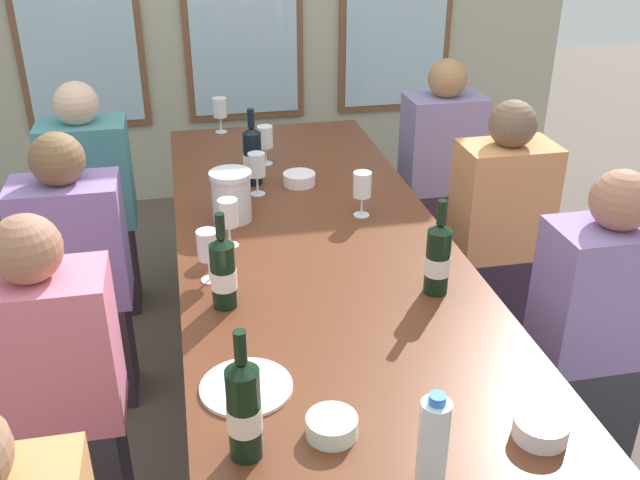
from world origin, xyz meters
The scene contains 24 objects.
ground_plane centered at (0.00, 0.00, 0.00)m, with size 12.00×12.00×0.00m, color brown.
dining_table centered at (0.00, 0.00, 0.68)m, with size 0.95×2.82×0.74m.
white_plate_0 centered at (-0.33, -0.67, 0.74)m, with size 0.23×0.23×0.01m, color white.
metal_pitcher centered at (-0.27, 0.32, 0.84)m, with size 0.16×0.16×0.19m.
wine_bottle_0 centered at (-0.15, 0.65, 0.86)m, with size 0.08×0.08×0.32m.
wine_bottle_1 centered at (0.30, -0.32, 0.86)m, with size 0.08×0.08×0.31m.
wine_bottle_2 centered at (-0.34, -0.27, 0.85)m, with size 0.08×0.08×0.30m.
wine_bottle_3 centered at (-0.35, -0.90, 0.87)m, with size 0.08×0.08×0.33m.
tasting_bowl_0 centered at (0.31, -0.98, 0.76)m, with size 0.13×0.13×0.05m, color white.
tasting_bowl_1 centered at (0.04, 0.61, 0.76)m, with size 0.13×0.13×0.05m, color white.
tasting_bowl_2 centered at (-0.15, -0.88, 0.76)m, with size 0.12×0.12×0.05m, color white.
water_bottle centered at (0.02, -1.07, 0.85)m, with size 0.06×0.06×0.24m.
wine_glass_0 centered at (-0.14, 0.54, 0.86)m, with size 0.07×0.07×0.17m.
wine_glass_1 centered at (-0.07, 0.87, 0.86)m, with size 0.07×0.07×0.17m.
wine_glass_2 centered at (0.21, 0.26, 0.86)m, with size 0.07×0.07×0.17m.
wine_glass_3 centered at (-0.29, 0.11, 0.86)m, with size 0.07×0.07×0.17m.
wine_glass_4 centered at (-0.38, -0.12, 0.86)m, with size 0.07×0.07×0.17m.
wine_glass_5 centered at (-0.23, 1.35, 0.86)m, with size 0.07×0.07×0.17m.
seated_person_0 centered at (-0.85, 0.34, 0.53)m, with size 0.38×0.24×1.11m.
seated_person_1 centered at (0.85, 0.39, 0.53)m, with size 0.38×0.24×1.11m.
seated_person_4 centered at (-0.85, -0.34, 0.53)m, with size 0.38×0.24×1.11m.
seated_person_5 centered at (0.85, -0.36, 0.53)m, with size 0.38×0.24×1.11m.
seated_person_6 centered at (-0.85, 1.03, 0.53)m, with size 0.38×0.24×1.11m.
seated_person_7 centered at (0.85, 1.11, 0.53)m, with size 0.38×0.24×1.11m.
Camera 1 is at (-0.43, -2.11, 1.89)m, focal length 40.25 mm.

